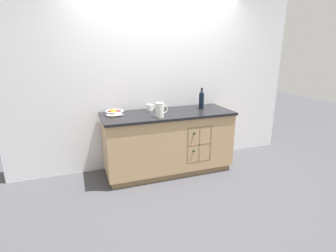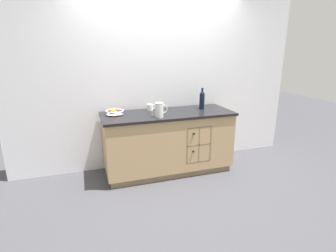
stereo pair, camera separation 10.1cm
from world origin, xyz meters
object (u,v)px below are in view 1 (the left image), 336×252
Objects in this scene: fruit_bowl at (114,112)px; standing_wine_bottle at (201,99)px; white_pitcher at (160,110)px; ceramic_mug at (150,107)px.

fruit_bowl is 0.78× the size of standing_wine_bottle.
standing_wine_bottle is (0.74, 0.28, 0.04)m from white_pitcher.
white_pitcher is at bearing -30.38° from fruit_bowl.
fruit_bowl reaches higher than ceramic_mug.
ceramic_mug is 0.77m from standing_wine_bottle.
ceramic_mug is at bearing 92.36° from white_pitcher.
ceramic_mug is (0.53, 0.10, 0.00)m from fruit_bowl.
ceramic_mug is (-0.02, 0.42, -0.06)m from white_pitcher.
fruit_bowl is 1.25× the size of white_pitcher.
white_pitcher reaches higher than ceramic_mug.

